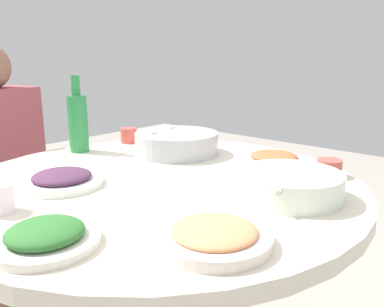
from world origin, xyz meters
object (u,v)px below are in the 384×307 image
Objects in this scene: rice_bowl at (177,143)px; dish_shrimp at (214,235)px; tea_cup_side at (329,168)px; stool_for_diner_left at (10,264)px; dish_tofu_braise at (274,158)px; green_bottle at (78,121)px; dish_eggplant at (62,179)px; dish_greens at (46,236)px; soup_bowl at (290,186)px; tea_cup_far at (129,135)px; round_dining_table at (160,232)px.

rice_bowl is 1.37× the size of dish_shrimp.
tea_cup_side is 1.45m from stool_for_diner_left.
rice_bowl is 0.36m from dish_tofu_braise.
rice_bowl is 0.38m from green_bottle.
dish_eggplant is 1.01× the size of dish_shrimp.
dish_greens reaches higher than dish_eggplant.
soup_bowl reaches higher than dish_shrimp.
green_bottle is at bearing 50.11° from dish_eggplant.
soup_bowl reaches higher than tea_cup_side.
tea_cup_far is 0.16× the size of stool_for_diner_left.
dish_tofu_braise is at bearing -61.76° from green_bottle.
dish_greens is at bearing -162.25° from round_dining_table.
dish_tofu_braise is at bearing -27.64° from dish_eggplant.
rice_bowl reaches higher than dish_greens.
tea_cup_far is at bearing 96.25° from tea_cup_side.
rice_bowl is 0.55m from tea_cup_side.
dish_greens is 3.07× the size of tea_cup_far.
stool_for_diner_left is (0.12, 0.73, -0.59)m from dish_eggplant.
green_bottle is (0.48, 0.62, 0.10)m from dish_greens.
soup_bowl is at bearing -105.62° from rice_bowl.
tea_cup_side is (0.79, -0.22, 0.01)m from dish_greens.
stool_for_diner_left is (0.34, 1.03, -0.59)m from dish_greens.
tea_cup_side reaches higher than round_dining_table.
tea_cup_side is at bearing 0.04° from soup_bowl.
dish_shrimp is 3.01× the size of tea_cup_side.
rice_bowl is 4.13× the size of tea_cup_side.
rice_bowl is 4.60× the size of tea_cup_far.
round_dining_table is 0.43m from soup_bowl.
dish_shrimp is 1.40m from stool_for_diner_left.
tea_cup_side is (0.09, -0.82, -0.01)m from tea_cup_far.
dish_eggplant is at bearing 137.89° from tea_cup_side.
rice_bowl is (0.26, 0.18, 0.21)m from round_dining_table.
round_dining_table is 5.89× the size of dish_tofu_braise.
dish_greens is 0.82m from tea_cup_side.
tea_cup_side reaches higher than dish_shrimp.
soup_bowl is at bearing -100.88° from tea_cup_far.
tea_cup_far is at bearing 31.27° from dish_eggplant.
tea_cup_far reaches higher than stool_for_diner_left.
dish_greens reaches higher than dish_shrimp.
dish_shrimp is 0.53× the size of stool_for_diner_left.
tea_cup_far reaches higher than dish_shrimp.
green_bottle is 0.90m from tea_cup_side.
dish_tofu_braise is at bearing -65.18° from stool_for_diner_left.
green_bottle reaches higher than stool_for_diner_left.
tea_cup_far is at bearing 79.12° from soup_bowl.
dish_tofu_braise is 2.97× the size of tea_cup_far.
round_dining_table is at bearing -145.85° from rice_bowl.
tea_cup_side is (0.58, 0.01, 0.01)m from dish_shrimp.
dish_eggplant is at bearing 54.40° from dish_greens.
dish_shrimp reaches higher than dish_tofu_braise.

